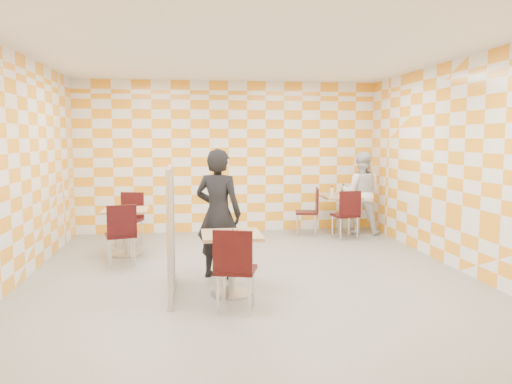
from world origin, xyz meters
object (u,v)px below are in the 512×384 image
Objects in this scene: man_white at (361,193)px; sport_bottle at (332,191)px; empty_table at (126,224)px; chair_empty_near at (121,230)px; partition at (171,229)px; main_table at (232,253)px; second_table at (341,208)px; chair_empty_far at (130,214)px; chair_second_side at (311,208)px; soda_bottle at (343,190)px; chair_main_front at (234,264)px; man_dark at (218,214)px; chair_second_front at (347,211)px.

man_white is 8.10× the size of sport_bottle.
chair_empty_near is at bearing -88.54° from empty_table.
partition is at bearing 62.62° from man_white.
second_table is (2.47, 3.55, 0.00)m from main_table.
empty_table is 0.81× the size of chair_empty_far.
chair_second_side is (1.85, 3.44, 0.04)m from main_table.
chair_empty_far is (-3.37, -0.39, 0.00)m from chair_second_side.
main_table is 4.47m from soda_bottle.
chair_second_side is 0.56m from sport_bottle.
man_dark reaches higher than chair_main_front.
chair_second_front and chair_empty_near have the same top height.
man_dark is (-0.08, 1.42, 0.33)m from chair_main_front.
empty_table is 0.81× the size of chair_second_front.
chair_second_side is (1.87, 4.08, 0.00)m from chair_main_front.
second_table is at bearing -15.60° from sport_bottle.
partition is (-3.19, -3.39, 0.28)m from second_table.
soda_bottle is at bearing 53.45° from second_table.
partition is 0.96× the size of man_white.
main_table is 1.00× the size of second_table.
man_dark is at bearing -29.01° from chair_empty_near.
chair_second_side is 4.02× the size of soda_bottle.
chair_second_side is 1.00× the size of chair_empty_near.
man_white is at bearing -6.38° from second_table.
chair_second_side is 3.39m from chair_empty_far.
sport_bottle is (-0.56, 0.09, 0.03)m from man_white.
partition reaches higher than chair_empty_near.
chair_main_front is at bearing 74.73° from man_white.
chair_second_front is 1.00× the size of chair_empty_far.
partition is at bearing -60.91° from chair_empty_near.
partition is (-2.57, -3.27, 0.25)m from chair_second_side.
chair_second_front is 3.91m from chair_empty_far.
chair_main_front is at bearing -120.76° from second_table.
main_table is 3.75× the size of sport_bottle.
chair_empty_near is 4.02× the size of soda_bottle.
man_dark reaches higher than chair_empty_near.
chair_second_front is at bearing 50.54° from main_table.
partition reaches higher than main_table.
second_table is 0.48× the size of partition.
chair_second_front is 4.11m from chair_empty_near.
chair_empty_far reaches higher than empty_table.
sport_bottle reaches higher than main_table.
chair_empty_near is at bearing -160.58° from chair_second_front.
second_table is at bearing 13.20° from man_white.
second_table is 0.81× the size of chair_second_front.
main_table is 4.54m from man_white.
chair_second_front is 4.02× the size of soda_bottle.
chair_main_front is 4.29m from chair_second_front.
chair_empty_near is 0.53× the size of man_dark.
chair_second_front is at bearing 55.71° from chair_main_front.
second_table is 0.43× the size of man_dark.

